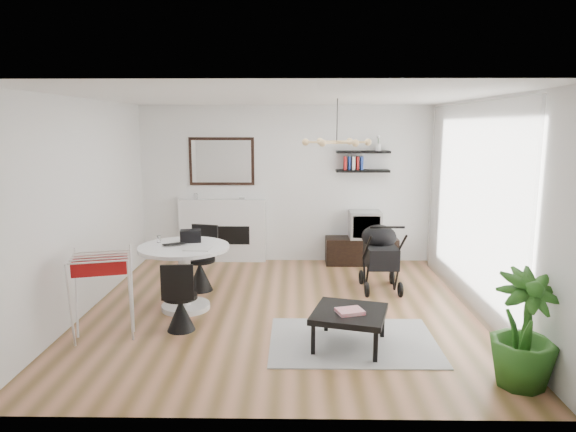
{
  "coord_description": "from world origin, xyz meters",
  "views": [
    {
      "loc": [
        0.18,
        -6.33,
        2.37
      ],
      "look_at": [
        0.07,
        0.4,
        1.17
      ],
      "focal_mm": 32.0,
      "sensor_mm": 36.0,
      "label": 1
    }
  ],
  "objects_px": {
    "crt_tv": "(365,225)",
    "potted_plant": "(524,330)",
    "fireplace": "(223,223)",
    "tv_console": "(361,251)",
    "drying_rack": "(103,295)",
    "coffee_table": "(349,315)",
    "dining_table": "(185,268)",
    "stroller": "(380,259)"
  },
  "relations": [
    {
      "from": "stroller",
      "to": "crt_tv",
      "type": "bearing_deg",
      "value": 91.14
    },
    {
      "from": "crt_tv",
      "to": "drying_rack",
      "type": "xyz_separation_m",
      "value": [
        -3.32,
        -3.2,
        -0.18
      ]
    },
    {
      "from": "tv_console",
      "to": "coffee_table",
      "type": "xyz_separation_m",
      "value": [
        -0.55,
        -3.36,
        0.13
      ]
    },
    {
      "from": "tv_console",
      "to": "coffee_table",
      "type": "distance_m",
      "value": 3.41
    },
    {
      "from": "dining_table",
      "to": "coffee_table",
      "type": "bearing_deg",
      "value": -28.87
    },
    {
      "from": "drying_rack",
      "to": "coffee_table",
      "type": "xyz_separation_m",
      "value": [
        2.72,
        -0.15,
        -0.16
      ]
    },
    {
      "from": "fireplace",
      "to": "coffee_table",
      "type": "distance_m",
      "value": 3.98
    },
    {
      "from": "dining_table",
      "to": "drying_rack",
      "type": "relative_size",
      "value": 1.19
    },
    {
      "from": "potted_plant",
      "to": "fireplace",
      "type": "bearing_deg",
      "value": 127.7
    },
    {
      "from": "potted_plant",
      "to": "crt_tv",
      "type": "bearing_deg",
      "value": 102.02
    },
    {
      "from": "potted_plant",
      "to": "tv_console",
      "type": "bearing_deg",
      "value": 102.68
    },
    {
      "from": "crt_tv",
      "to": "stroller",
      "type": "distance_m",
      "value": 1.38
    },
    {
      "from": "fireplace",
      "to": "crt_tv",
      "type": "height_order",
      "value": "fireplace"
    },
    {
      "from": "drying_rack",
      "to": "stroller",
      "type": "xyz_separation_m",
      "value": [
        3.37,
        1.85,
        -0.07
      ]
    },
    {
      "from": "coffee_table",
      "to": "potted_plant",
      "type": "distance_m",
      "value": 1.72
    },
    {
      "from": "crt_tv",
      "to": "drying_rack",
      "type": "distance_m",
      "value": 4.62
    },
    {
      "from": "dining_table",
      "to": "potted_plant",
      "type": "height_order",
      "value": "potted_plant"
    },
    {
      "from": "fireplace",
      "to": "tv_console",
      "type": "xyz_separation_m",
      "value": [
        2.41,
        -0.15,
        -0.46
      ]
    },
    {
      "from": "crt_tv",
      "to": "dining_table",
      "type": "xyz_separation_m",
      "value": [
        -2.61,
        -2.25,
        -0.13
      ]
    },
    {
      "from": "drying_rack",
      "to": "potted_plant",
      "type": "xyz_separation_m",
      "value": [
        4.21,
        -0.98,
        0.03
      ]
    },
    {
      "from": "crt_tv",
      "to": "potted_plant",
      "type": "xyz_separation_m",
      "value": [
        0.89,
        -4.18,
        -0.15
      ]
    },
    {
      "from": "tv_console",
      "to": "potted_plant",
      "type": "bearing_deg",
      "value": -77.32
    },
    {
      "from": "dining_table",
      "to": "stroller",
      "type": "height_order",
      "value": "stroller"
    },
    {
      "from": "crt_tv",
      "to": "potted_plant",
      "type": "distance_m",
      "value": 4.28
    },
    {
      "from": "coffee_table",
      "to": "potted_plant",
      "type": "relative_size",
      "value": 0.86
    },
    {
      "from": "coffee_table",
      "to": "potted_plant",
      "type": "xyz_separation_m",
      "value": [
        1.49,
        -0.83,
        0.19
      ]
    },
    {
      "from": "tv_console",
      "to": "potted_plant",
      "type": "relative_size",
      "value": 1.13
    },
    {
      "from": "crt_tv",
      "to": "stroller",
      "type": "bearing_deg",
      "value": -88.03
    },
    {
      "from": "stroller",
      "to": "tv_console",
      "type": "bearing_deg",
      "value": 93.27
    },
    {
      "from": "dining_table",
      "to": "coffee_table",
      "type": "xyz_separation_m",
      "value": [
        2.01,
        -1.11,
        -0.2
      ]
    },
    {
      "from": "coffee_table",
      "to": "tv_console",
      "type": "bearing_deg",
      "value": 80.7
    },
    {
      "from": "tv_console",
      "to": "potted_plant",
      "type": "distance_m",
      "value": 4.3
    },
    {
      "from": "coffee_table",
      "to": "potted_plant",
      "type": "bearing_deg",
      "value": -28.97
    },
    {
      "from": "stroller",
      "to": "coffee_table",
      "type": "relative_size",
      "value": 1.12
    },
    {
      "from": "crt_tv",
      "to": "drying_rack",
      "type": "bearing_deg",
      "value": -136.01
    },
    {
      "from": "potted_plant",
      "to": "dining_table",
      "type": "bearing_deg",
      "value": 151.09
    },
    {
      "from": "potted_plant",
      "to": "drying_rack",
      "type": "bearing_deg",
      "value": 166.91
    },
    {
      "from": "drying_rack",
      "to": "potted_plant",
      "type": "distance_m",
      "value": 4.32
    },
    {
      "from": "potted_plant",
      "to": "stroller",
      "type": "bearing_deg",
      "value": 106.63
    },
    {
      "from": "fireplace",
      "to": "potted_plant",
      "type": "height_order",
      "value": "fireplace"
    },
    {
      "from": "tv_console",
      "to": "dining_table",
      "type": "xyz_separation_m",
      "value": [
        -2.56,
        -2.25,
        0.33
      ]
    },
    {
      "from": "crt_tv",
      "to": "potted_plant",
      "type": "height_order",
      "value": "potted_plant"
    }
  ]
}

